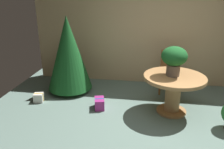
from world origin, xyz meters
name	(u,v)px	position (x,y,z in m)	size (l,w,h in m)	color
ground_plane	(162,133)	(0.00, 0.00, 0.00)	(6.60, 6.60, 0.00)	slate
back_wall_panel	(162,29)	(0.00, 2.20, 1.30)	(6.00, 0.10, 2.60)	tan
round_dining_table	(174,87)	(0.19, 0.73, 0.50)	(1.09, 1.09, 0.71)	#B27F4C
flower_vase	(174,58)	(0.16, 0.75, 1.03)	(0.45, 0.45, 0.52)	#665B51
wooden_chair_far	(169,69)	(0.19, 1.71, 0.52)	(0.44, 0.41, 0.92)	brown
holiday_tree	(68,53)	(-1.97, 1.37, 0.87)	(0.96, 0.96, 1.66)	brown
gift_box_cream	(39,97)	(-2.43, 0.74, 0.09)	(0.21, 0.21, 0.18)	silver
gift_box_purple	(99,103)	(-1.15, 0.66, 0.10)	(0.24, 0.31, 0.20)	#9E287A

